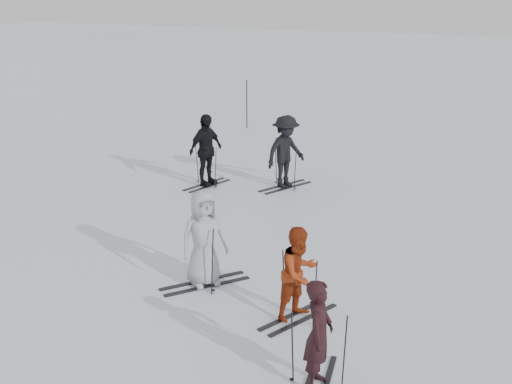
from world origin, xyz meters
TOP-DOWN VIEW (x-y plane):
  - ground at (0.00, 0.00)m, footprint 120.00×120.00m
  - skier_near_dark at (3.00, -3.72)m, footprint 0.46×0.62m
  - skier_red at (2.11, -2.04)m, footprint 0.86×0.94m
  - skier_grey at (0.10, -1.57)m, footprint 0.99×1.03m
  - skier_uphill_left at (-2.70, 3.77)m, footprint 0.79×1.23m
  - skier_uphill_far at (-0.68, 4.50)m, footprint 1.19×1.44m
  - skis_near_dark at (3.00, -3.72)m, footprint 1.69×1.07m
  - skis_red at (2.11, -2.04)m, footprint 1.81×1.43m
  - skis_grey at (0.10, -1.57)m, footprint 1.90×1.79m
  - skis_uphill_left at (-2.70, 3.77)m, footprint 1.76×1.27m
  - skis_uphill_far at (-0.68, 4.50)m, footprint 1.92×1.55m
  - piste_marker at (-4.69, 10.76)m, footprint 0.05×0.05m

SIDE VIEW (x-z plane):
  - ground at x=0.00m, z-range 0.00..0.00m
  - skis_uphill_left at x=-2.70m, z-range 0.00..1.15m
  - skis_near_dark at x=3.00m, z-range 0.00..1.16m
  - skis_red at x=2.11m, z-range 0.00..1.17m
  - skis_uphill_far at x=-0.68m, z-range 0.00..1.24m
  - skis_grey at x=0.10m, z-range 0.00..1.25m
  - skier_near_dark at x=3.00m, z-range 0.00..1.57m
  - skier_red at x=2.11m, z-range 0.00..1.57m
  - skier_grey at x=0.10m, z-range 0.00..1.78m
  - piste_marker at x=-4.69m, z-range 0.00..1.82m
  - skier_uphill_far at x=-0.68m, z-range 0.00..1.94m
  - skier_uphill_left at x=-2.70m, z-range 0.00..1.94m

